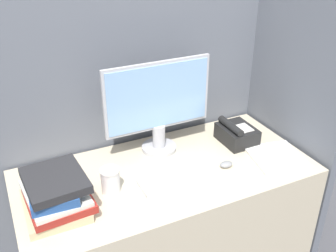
% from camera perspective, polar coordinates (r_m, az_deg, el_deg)
% --- Properties ---
extents(cubicle_panel_rear, '(1.76, 0.04, 1.64)m').
position_cam_1_polar(cubicle_panel_rear, '(2.08, -4.51, 0.19)').
color(cubicle_panel_rear, slate).
rests_on(cubicle_panel_rear, ground_plane).
extents(cubicle_panel_right, '(0.04, 0.71, 1.64)m').
position_cam_1_polar(cubicle_panel_right, '(2.17, 16.78, 0.34)').
color(cubicle_panel_right, slate).
rests_on(cubicle_panel_right, ground_plane).
extents(desk, '(1.36, 0.65, 0.75)m').
position_cam_1_polar(desk, '(2.06, -0.20, -15.11)').
color(desk, beige).
rests_on(desk, ground_plane).
extents(monitor, '(0.54, 0.17, 0.46)m').
position_cam_1_polar(monitor, '(1.87, -1.42, 2.90)').
color(monitor, '#B7B7BC').
rests_on(monitor, desk).
extents(keyboard, '(0.38, 0.12, 0.02)m').
position_cam_1_polar(keyboard, '(1.76, 1.87, -7.54)').
color(keyboard, silver).
rests_on(keyboard, desk).
extents(mouse, '(0.06, 0.04, 0.02)m').
position_cam_1_polar(mouse, '(1.87, 8.45, -5.53)').
color(mouse, gray).
rests_on(mouse, desk).
extents(coffee_cup, '(0.08, 0.08, 0.11)m').
position_cam_1_polar(coffee_cup, '(1.69, -8.35, -7.82)').
color(coffee_cup, white).
rests_on(coffee_cup, desk).
extents(book_stack, '(0.26, 0.30, 0.16)m').
position_cam_1_polar(book_stack, '(1.63, -16.06, -9.50)').
color(book_stack, '#C6B78C').
rests_on(book_stack, desk).
extents(desk_telephone, '(0.16, 0.19, 0.12)m').
position_cam_1_polar(desk_telephone, '(2.05, 9.91, -1.12)').
color(desk_telephone, black).
rests_on(desk_telephone, desk).
extents(paper_pile, '(0.28, 0.29, 0.01)m').
position_cam_1_polar(paper_pile, '(1.98, 15.47, -4.39)').
color(paper_pile, white).
rests_on(paper_pile, desk).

